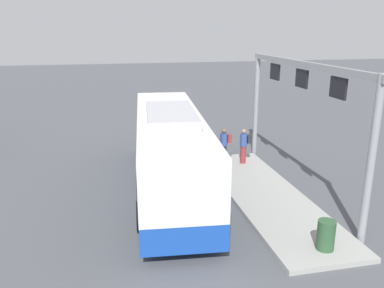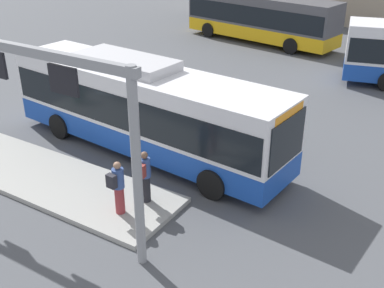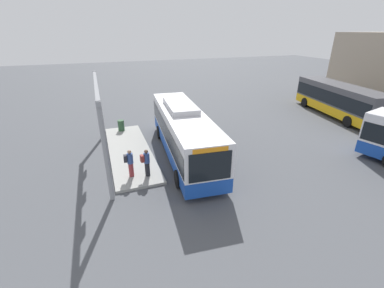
{
  "view_description": "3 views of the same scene",
  "coord_description": "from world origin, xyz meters",
  "px_view_note": "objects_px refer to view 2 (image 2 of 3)",
  "views": [
    {
      "loc": [
        -15.13,
        2.43,
        6.41
      ],
      "look_at": [
        1.75,
        -1.31,
        1.32
      ],
      "focal_mm": 37.16,
      "sensor_mm": 36.0,
      "label": 1
    },
    {
      "loc": [
        9.8,
        -12.53,
        8.08
      ],
      "look_at": [
        3.13,
        -1.78,
        1.83
      ],
      "focal_mm": 44.13,
      "sensor_mm": 36.0,
      "label": 2
    },
    {
      "loc": [
        15.43,
        -5.01,
        8.01
      ],
      "look_at": [
        2.43,
        -0.27,
        1.86
      ],
      "focal_mm": 24.16,
      "sensor_mm": 36.0,
      "label": 3
    }
  ],
  "objects_px": {
    "bus_main": "(144,105)",
    "bus_background_left": "(261,16)",
    "person_waiting_near": "(145,176)",
    "person_boarding": "(118,187)"
  },
  "relations": [
    {
      "from": "person_boarding",
      "to": "bus_main",
      "type": "bearing_deg",
      "value": 30.5
    },
    {
      "from": "bus_main",
      "to": "person_waiting_near",
      "type": "bearing_deg",
      "value": -47.96
    },
    {
      "from": "bus_main",
      "to": "bus_background_left",
      "type": "bearing_deg",
      "value": 105.82
    },
    {
      "from": "bus_main",
      "to": "person_waiting_near",
      "type": "distance_m",
      "value": 3.81
    },
    {
      "from": "bus_main",
      "to": "person_waiting_near",
      "type": "height_order",
      "value": "bus_main"
    },
    {
      "from": "bus_main",
      "to": "person_boarding",
      "type": "bearing_deg",
      "value": -58.0
    },
    {
      "from": "bus_background_left",
      "to": "person_waiting_near",
      "type": "relative_size",
      "value": 6.59
    },
    {
      "from": "bus_main",
      "to": "bus_background_left",
      "type": "height_order",
      "value": "bus_main"
    },
    {
      "from": "bus_background_left",
      "to": "person_boarding",
      "type": "xyz_separation_m",
      "value": [
        5.19,
        -21.15,
        -0.73
      ]
    },
    {
      "from": "person_boarding",
      "to": "person_waiting_near",
      "type": "height_order",
      "value": "same"
    }
  ]
}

